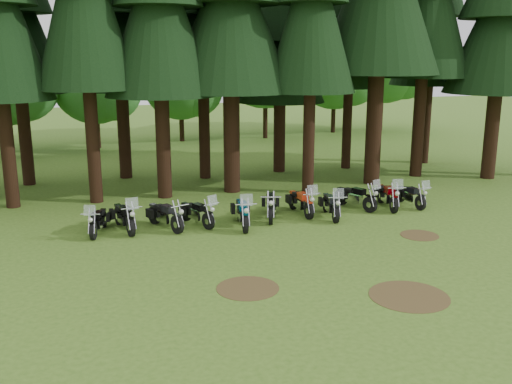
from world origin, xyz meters
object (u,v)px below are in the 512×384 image
motorcycle_0 (98,222)px  motorcycle_8 (355,198)px  motorcycle_10 (410,196)px  motorcycle_7 (331,206)px  motorcycle_9 (388,196)px  motorcycle_6 (301,203)px  motorcycle_2 (165,216)px  motorcycle_3 (197,214)px  motorcycle_4 (242,213)px  motorcycle_5 (271,206)px  motorcycle_1 (124,217)px

motorcycle_0 → motorcycle_8: size_ratio=0.93×
motorcycle_8 → motorcycle_10: (2.48, -0.40, -0.04)m
motorcycle_7 → motorcycle_9: motorcycle_9 is taller
motorcycle_0 → motorcycle_9: 12.06m
motorcycle_6 → motorcycle_2: bearing=-178.6°
motorcycle_3 → motorcycle_4: motorcycle_4 is taller
motorcycle_8 → motorcycle_5: bearing=161.6°
motorcycle_0 → motorcycle_10: size_ratio=0.99×
motorcycle_2 → motorcycle_10: 10.72m
motorcycle_7 → motorcycle_10: bearing=19.1°
motorcycle_8 → motorcycle_6: bearing=159.4°
motorcycle_7 → motorcycle_6: bearing=151.1°
motorcycle_8 → motorcycle_10: motorcycle_8 is taller
motorcycle_4 → motorcycle_10: (7.86, 0.45, -0.07)m
motorcycle_1 → motorcycle_3: 2.74m
motorcycle_1 → motorcycle_3: motorcycle_1 is taller
motorcycle_0 → motorcycle_5: motorcycle_0 is taller
motorcycle_3 → motorcycle_8: (7.00, 0.09, 0.03)m
motorcycle_2 → motorcycle_8: size_ratio=0.98×
motorcycle_6 → motorcycle_9: 3.94m
motorcycle_6 → motorcycle_10: (5.03, -0.40, -0.04)m
motorcycle_1 → motorcycle_8: size_ratio=1.07×
motorcycle_7 → motorcycle_8: (1.60, 0.85, -0.00)m
motorcycle_0 → motorcycle_6: bearing=17.9°
motorcycle_5 → motorcycle_8: 3.96m
motorcycle_3 → motorcycle_6: 4.44m
motorcycle_1 → motorcycle_2: size_ratio=1.09×
motorcycle_6 → motorcycle_7: (0.95, -0.85, -0.00)m
motorcycle_3 → motorcycle_1: bearing=154.0°
motorcycle_3 → motorcycle_5: size_ratio=0.92×
motorcycle_0 → motorcycle_5: (6.73, -0.23, 0.05)m
motorcycle_8 → motorcycle_0: bearing=158.9°
motorcycle_2 → motorcycle_3: motorcycle_3 is taller
motorcycle_5 → motorcycle_7: size_ratio=1.00×
motorcycle_8 → motorcycle_9: size_ratio=0.94×
motorcycle_1 → motorcycle_9: 11.11m
motorcycle_0 → motorcycle_2: motorcycle_0 is taller
motorcycle_10 → motorcycle_0: bearing=176.1°
motorcycle_0 → motorcycle_8: (10.68, -0.08, 0.04)m
motorcycle_0 → motorcycle_4: size_ratio=0.85×
motorcycle_1 → motorcycle_9: motorcycle_1 is taller
motorcycle_0 → motorcycle_7: bearing=12.7°
motorcycle_4 → motorcycle_5: motorcycle_4 is taller
motorcycle_8 → motorcycle_7: bearing=-172.6°
motorcycle_5 → motorcycle_9: (5.33, -0.19, 0.00)m
motorcycle_4 → motorcycle_6: (2.83, 0.85, -0.03)m
motorcycle_8 → motorcycle_9: motorcycle_9 is taller
motorcycle_3 → motorcycle_8: motorcycle_8 is taller
motorcycle_3 → motorcycle_5: 3.04m
motorcycle_1 → motorcycle_7: 8.18m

